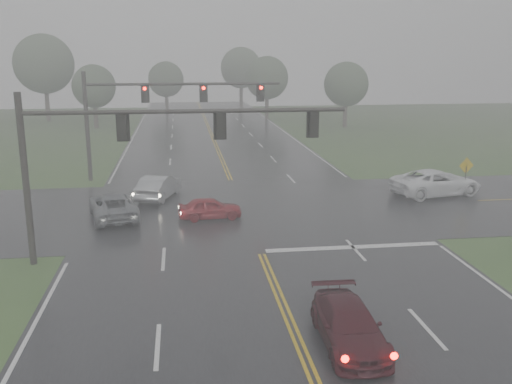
{
  "coord_description": "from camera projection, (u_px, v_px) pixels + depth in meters",
  "views": [
    {
      "loc": [
        -3.58,
        -10.73,
        9.08
      ],
      "look_at": [
        0.0,
        16.0,
        2.51
      ],
      "focal_mm": 40.0,
      "sensor_mm": 36.0,
      "label": 1
    }
  ],
  "objects": [
    {
      "name": "tree_e_near",
      "position": [
        346.0,
        84.0,
        70.97
      ],
      "size": [
        5.53,
        5.53,
        8.13
      ],
      "color": "#382F24",
      "rests_on": "ground"
    },
    {
      "name": "signal_gantry_far",
      "position": [
        148.0,
        104.0,
        41.19
      ],
      "size": [
        14.19,
        0.4,
        7.86
      ],
      "color": "black",
      "rests_on": "ground"
    },
    {
      "name": "car_grey",
      "position": [
        114.0,
        219.0,
        32.21
      ],
      "size": [
        3.43,
        5.54,
        1.43
      ],
      "primitive_type": "imported",
      "rotation": [
        0.0,
        0.0,
        3.36
      ],
      "color": "slate",
      "rests_on": "ground"
    },
    {
      "name": "sedan_silver",
      "position": [
        159.0,
        198.0,
        36.67
      ],
      "size": [
        2.96,
        4.91,
        1.53
      ],
      "primitive_type": "imported",
      "rotation": [
        0.0,
        0.0,
        2.83
      ],
      "color": "#93969A",
      "rests_on": "ground"
    },
    {
      "name": "sign_diamond_east",
      "position": [
        466.0,
        170.0,
        36.83
      ],
      "size": [
        1.06,
        0.22,
        2.58
      ],
      "rotation": [
        0.0,
        0.0,
        0.17
      ],
      "color": "black",
      "rests_on": "ground"
    },
    {
      "name": "tree_nw_a",
      "position": [
        94.0,
        86.0,
        70.06
      ],
      "size": [
        5.32,
        5.32,
        7.82
      ],
      "color": "#382F24",
      "rests_on": "ground"
    },
    {
      "name": "sedan_red",
      "position": [
        210.0,
        219.0,
        32.18
      ],
      "size": [
        3.67,
        1.71,
        1.21
      ],
      "primitive_type": "imported",
      "rotation": [
        0.0,
        0.0,
        1.65
      ],
      "color": "maroon",
      "rests_on": "ground"
    },
    {
      "name": "sedan_maroon",
      "position": [
        348.0,
        344.0,
        18.27
      ],
      "size": [
        1.93,
        4.56,
        1.31
      ],
      "primitive_type": "imported",
      "rotation": [
        0.0,
        0.0,
        -0.02
      ],
      "color": "#350910",
      "rests_on": "ground"
    },
    {
      "name": "main_road",
      "position": [
        247.0,
        219.0,
        32.2
      ],
      "size": [
        18.0,
        160.0,
        0.02
      ],
      "primitive_type": "cube",
      "color": "black",
      "rests_on": "ground"
    },
    {
      "name": "cross_street",
      "position": [
        243.0,
        209.0,
        34.13
      ],
      "size": [
        120.0,
        14.0,
        0.02
      ],
      "primitive_type": "cube",
      "color": "black",
      "rests_on": "ground"
    },
    {
      "name": "tree_ne_a",
      "position": [
        267.0,
        78.0,
        79.2
      ],
      "size": [
        5.97,
        5.97,
        8.77
      ],
      "color": "#382F24",
      "rests_on": "ground"
    },
    {
      "name": "pickup_white",
      "position": [
        435.0,
        195.0,
        37.56
      ],
      "size": [
        6.47,
        3.98,
        1.67
      ],
      "primitive_type": "imported",
      "rotation": [
        0.0,
        0.0,
        1.78
      ],
      "color": "white",
      "rests_on": "ground"
    },
    {
      "name": "signal_gantry_near",
      "position": [
        128.0,
        143.0,
        24.6
      ],
      "size": [
        14.11,
        0.33,
        7.54
      ],
      "color": "black",
      "rests_on": "ground"
    },
    {
      "name": "tree_n_mid",
      "position": [
        166.0,
        79.0,
        87.17
      ],
      "size": [
        5.4,
        5.4,
        7.94
      ],
      "color": "#382F24",
      "rests_on": "ground"
    },
    {
      "name": "tree_nw_b",
      "position": [
        44.0,
        64.0,
        76.69
      ],
      "size": [
        7.97,
        7.97,
        11.71
      ],
      "color": "#382F24",
      "rests_on": "ground"
    },
    {
      "name": "stop_bar",
      "position": [
        353.0,
        248.0,
        27.39
      ],
      "size": [
        8.5,
        0.5,
        0.01
      ],
      "primitive_type": "cube",
      "color": "beige",
      "rests_on": "ground"
    },
    {
      "name": "tree_n_far",
      "position": [
        241.0,
        68.0,
        96.67
      ],
      "size": [
        6.94,
        6.94,
        10.2
      ],
      "color": "#382F24",
      "rests_on": "ground"
    }
  ]
}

